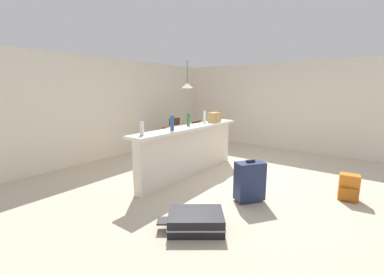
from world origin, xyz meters
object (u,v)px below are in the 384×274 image
Objects in this scene: bottle_amber at (220,115)px; pendant_lamp at (187,86)px; bottle_blue at (172,123)px; bottle_green at (188,120)px; suitcase_flat_black at (196,221)px; bottle_clear at (205,117)px; suitcase_upright_navy at (250,181)px; dining_table at (186,129)px; dining_chair_far_side at (172,132)px; backpack_orange at (349,188)px; dining_chair_near_partition at (200,137)px; grocery_bag at (214,117)px; bottle_white at (142,129)px.

bottle_amber is 1.46m from pendant_lamp.
bottle_blue reaches higher than bottle_green.
bottle_clear is at bearing 31.81° from suitcase_flat_black.
bottle_green is 0.37× the size of suitcase_upright_navy.
dining_table is at bearing 54.22° from bottle_clear.
bottle_green is 0.55m from bottle_clear.
dining_chair_far_side is 2.21× the size of backpack_orange.
bottle_amber is 0.93m from dining_chair_near_partition.
bottle_blue is 1.44m from grocery_bag.
suitcase_upright_navy is (-1.03, -1.55, -0.81)m from bottle_clear.
bottle_amber reaches higher than dining_chair_far_side.
dining_chair_near_partition is at bearing -100.15° from dining_table.
backpack_orange is (-1.00, -4.00, -1.64)m from pendant_lamp.
dining_table is (2.05, 1.31, -0.49)m from bottle_blue.
bottle_white is at bearing 179.05° from grocery_bag.
grocery_bag is 1.09m from dining_chair_near_partition.
dining_chair_far_side is 4.39m from suitcase_flat_black.
bottle_amber is 0.22× the size of dining_table.
dining_chair_near_partition is 3.56m from backpack_orange.
suitcase_flat_black is 2.05× the size of backpack_orange.
bottle_blue is 1.19m from bottle_clear.
grocery_bag is 2.87m from backpack_orange.
grocery_bag is at bearing -7.36° from bottle_green.
bottle_amber is at bearing -104.85° from pendant_lamp.
dining_chair_near_partition is at bearing -96.81° from dining_chair_far_side.
pendant_lamp is (1.50, 1.19, 0.71)m from bottle_green.
bottle_green reaches higher than suitcase_flat_black.
pendant_lamp is at bearing 31.75° from bottle_blue.
grocery_bag is (2.11, -0.04, 0.00)m from bottle_white.
dining_chair_near_partition is at bearing 25.88° from bottle_green.
grocery_bag reaches higher than bottle_white.
bottle_clear reaches higher than suitcase_flat_black.
bottle_blue is at bearing -177.36° from bottle_amber.
dining_table is at bearing 32.58° from bottle_blue.
dining_chair_far_side is at bearing 62.60° from bottle_clear.
suitcase_flat_black is (-2.19, -1.36, -1.03)m from bottle_clear.
pendant_lamp is at bearing 75.99° from backpack_orange.
bottle_green is at bearing -154.12° from dining_chair_near_partition.
bottle_clear reaches higher than dining_table.
bottle_blue is 0.63× the size of backpack_orange.
grocery_bag is 2.10m from suitcase_upright_navy.
bottle_amber reaches higher than backpack_orange.
dining_chair_near_partition is 2.21× the size of backpack_orange.
dining_chair_far_side is at bearing 78.11° from backpack_orange.
bottle_green is at bearing 3.04° from bottle_white.
bottle_clear is 2.77m from suitcase_flat_black.
bottle_green is 0.23× the size of dining_table.
bottle_clear reaches higher than bottle_blue.
bottle_blue is 0.39× the size of suitcase_upright_navy.
grocery_bag is 0.28× the size of dining_chair_near_partition.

